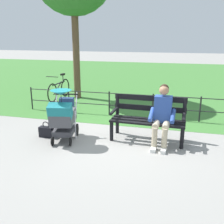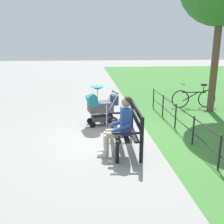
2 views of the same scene
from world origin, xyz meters
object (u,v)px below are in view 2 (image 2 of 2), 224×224
Objects in this scene: park_bench at (129,126)px; bicycle at (194,98)px; person_on_bench at (121,124)px; handbag at (103,116)px; stroller at (100,105)px.

bicycle is (3.56, -2.99, -0.16)m from park_bench.
bicycle is (3.87, -3.22, -0.31)m from person_on_bench.
park_bench is at bearing -168.53° from handbag.
handbag is (2.26, 0.46, -0.40)m from park_bench.
stroller is at bearing 17.54° from park_bench.
bicycle is (1.79, -3.55, -0.23)m from stroller.
handbag is at bearing 5.24° from person_on_bench.
stroller is (2.08, 0.34, -0.08)m from person_on_bench.
park_bench is 4.37× the size of handbag.
handbag is at bearing 110.70° from bicycle.
bicycle is (1.30, -3.45, 0.24)m from handbag.
park_bench is 1.86m from stroller.
stroller is at bearing 116.76° from bicycle.
bicycle is at bearing -39.75° from person_on_bench.
stroller is 0.68m from handbag.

